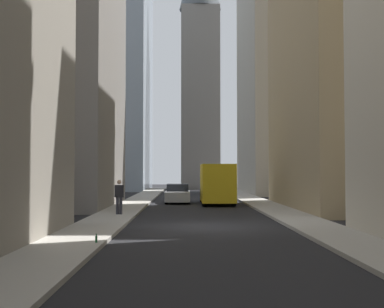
# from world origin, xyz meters

# --- Properties ---
(ground_plane) EXTENTS (135.00, 135.00, 0.00)m
(ground_plane) POSITION_xyz_m (0.00, 0.00, 0.00)
(ground_plane) COLOR black
(sidewalk_right) EXTENTS (90.00, 2.20, 0.14)m
(sidewalk_right) POSITION_xyz_m (0.00, 4.50, 0.07)
(sidewalk_right) COLOR #A8A399
(sidewalk_right) RESTS_ON ground_plane
(sidewalk_left) EXTENTS (90.00, 2.20, 0.14)m
(sidewalk_left) POSITION_xyz_m (0.00, -4.50, 0.07)
(sidewalk_left) COLOR #A8A399
(sidewalk_left) RESTS_ON ground_plane
(building_left_midfar) EXTENTS (14.16, 10.50, 25.66)m
(building_left_midfar) POSITION_xyz_m (9.58, -10.59, 12.84)
(building_left_midfar) COLOR #9E8966
(building_left_midfar) RESTS_ON ground_plane
(building_left_far) EXTENTS (15.51, 10.00, 31.03)m
(building_left_far) POSITION_xyz_m (31.31, -10.60, 15.52)
(building_left_far) COLOR #A8A091
(building_left_far) RESTS_ON ground_plane
(church_spire) EXTENTS (5.56, 5.56, 36.33)m
(church_spire) POSITION_xyz_m (43.82, -1.19, 18.96)
(church_spire) COLOR gray
(church_spire) RESTS_ON ground_plane
(delivery_truck) EXTENTS (6.46, 2.25, 2.84)m
(delivery_truck) POSITION_xyz_m (14.10, -1.40, 1.46)
(delivery_truck) COLOR yellow
(delivery_truck) RESTS_ON ground_plane
(sedan_silver) EXTENTS (4.30, 1.78, 1.42)m
(sedan_silver) POSITION_xyz_m (15.42, 1.40, 0.66)
(sedan_silver) COLOR #B7BABF
(sedan_silver) RESTS_ON ground_plane
(pedestrian) EXTENTS (0.26, 0.44, 1.77)m
(pedestrian) POSITION_xyz_m (4.35, 4.26, 1.10)
(pedestrian) COLOR #33333D
(pedestrian) RESTS_ON sidewalk_right
(discarded_bottle) EXTENTS (0.07, 0.07, 0.27)m
(discarded_bottle) POSITION_xyz_m (-5.54, 3.63, 0.25)
(discarded_bottle) COLOR #236033
(discarded_bottle) RESTS_ON sidewalk_right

